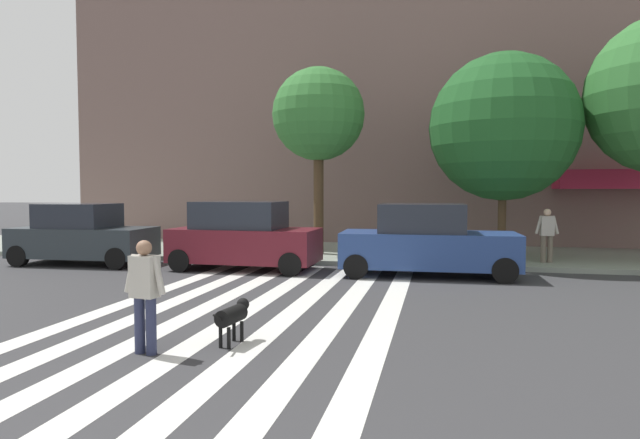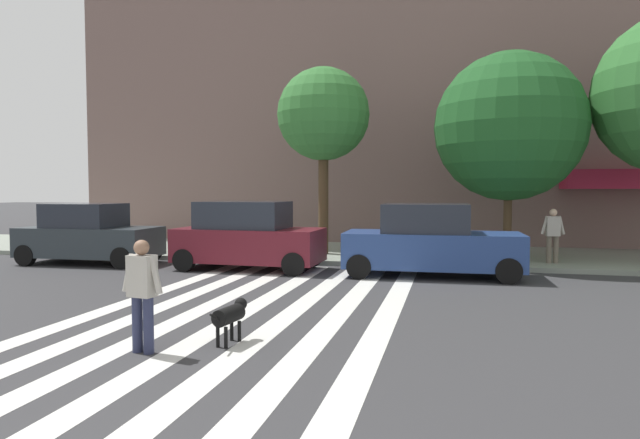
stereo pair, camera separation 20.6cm
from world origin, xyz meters
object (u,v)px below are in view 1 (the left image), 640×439
parked_car_third_in_line (427,242)px  pedestrian_dog_walker (145,290)px  street_tree_nearest (319,115)px  pedestrian_bystander (547,232)px  dog_on_leash (233,315)px  parked_car_near_curb (83,236)px  parked_car_behind_first (244,237)px  street_tree_middle (504,127)px

parked_car_third_in_line → pedestrian_dog_walker: parked_car_third_in_line is taller
parked_car_third_in_line → pedestrian_dog_walker: bearing=-115.1°
street_tree_nearest → pedestrian_bystander: (7.29, -0.77, -3.84)m
street_tree_nearest → dog_on_leash: street_tree_nearest is taller
parked_car_near_curb → street_tree_nearest: size_ratio=0.68×
street_tree_nearest → pedestrian_dog_walker: (-0.01, -11.26, -3.99)m
parked_car_behind_first → dog_on_leash: parked_car_behind_first is taller
pedestrian_dog_walker → dog_on_leash: (1.04, 0.74, -0.48)m
parked_car_near_curb → parked_car_third_in_line: 10.72m
street_tree_middle → pedestrian_dog_walker: bearing=-118.3°
street_tree_nearest → pedestrian_dog_walker: street_tree_nearest is taller
parked_car_near_curb → parked_car_behind_first: size_ratio=1.00×
parked_car_near_curb → street_tree_nearest: 8.65m
parked_car_behind_first → street_tree_nearest: (1.55, 3.20, 3.94)m
street_tree_nearest → pedestrian_dog_walker: size_ratio=3.90×
street_tree_middle → pedestrian_dog_walker: size_ratio=4.00×
street_tree_nearest → pedestrian_bystander: bearing=-6.1°
parked_car_third_in_line → street_tree_nearest: 6.35m
pedestrian_bystander → street_tree_nearest: bearing=173.9°
pedestrian_dog_walker → dog_on_leash: pedestrian_dog_walker is taller
parked_car_near_curb → pedestrian_bystander: size_ratio=2.65×
street_tree_middle → parked_car_behind_first: bearing=-157.1°
dog_on_leash → pedestrian_bystander: (6.26, 9.75, 0.63)m
parked_car_behind_first → street_tree_middle: (7.62, 3.22, 3.38)m
parked_car_behind_first → pedestrian_bystander: (8.84, 2.43, 0.10)m
street_tree_nearest → pedestrian_dog_walker: bearing=-90.1°
parked_car_third_in_line → pedestrian_bystander: 4.29m
parked_car_behind_first → pedestrian_bystander: bearing=15.3°
parked_car_near_curb → pedestrian_dog_walker: (6.95, -8.06, 0.01)m
parked_car_third_in_line → pedestrian_bystander: (3.53, 2.43, 0.15)m
parked_car_behind_first → parked_car_third_in_line: size_ratio=0.90×
street_tree_nearest → dog_on_leash: 11.48m
parked_car_behind_first → pedestrian_bystander: size_ratio=2.64×
street_tree_nearest → street_tree_middle: size_ratio=0.98×
parked_car_third_in_line → dog_on_leash: parked_car_third_in_line is taller
street_tree_middle → pedestrian_dog_walker: street_tree_middle is taller
parked_car_near_curb → parked_car_third_in_line: bearing=0.0°
parked_car_behind_first → parked_car_third_in_line: bearing=-0.0°
street_tree_middle → street_tree_nearest: bearing=-179.8°
pedestrian_bystander → parked_car_near_curb: bearing=-170.3°
parked_car_near_curb → street_tree_middle: street_tree_middle is taller
pedestrian_dog_walker → dog_on_leash: bearing=35.6°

